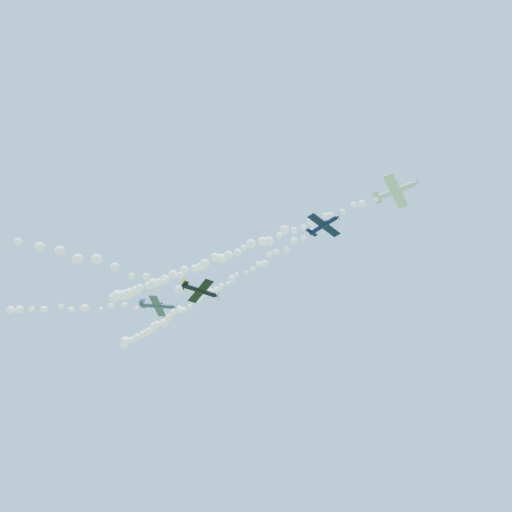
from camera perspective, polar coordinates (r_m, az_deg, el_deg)
The scene contains 6 objects.
plane_white at distance 77.71m, azimuth 18.10°, elevation 8.26°, with size 8.00×8.33×2.30m.
smoke_trail_white at distance 89.49m, azimuth -4.54°, elevation -0.12°, with size 68.62×5.70×3.29m, color white, non-canonical shape.
plane_navy at distance 77.41m, azimuth 9.06°, elevation 4.10°, with size 7.14×7.56×2.05m.
smoke_trail_navy at distance 100.85m, azimuth -7.92°, elevation -5.96°, with size 69.15×23.25×2.82m, color white, non-canonical shape.
plane_grey at distance 86.96m, azimuth -12.98°, elevation -6.48°, with size 7.52×7.98×3.11m.
plane_black at distance 64.76m, azimuth -7.45°, elevation -4.61°, with size 6.42×6.05×2.22m.
Camera 1 is at (33.54, -60.00, 2.00)m, focal length 30.00 mm.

